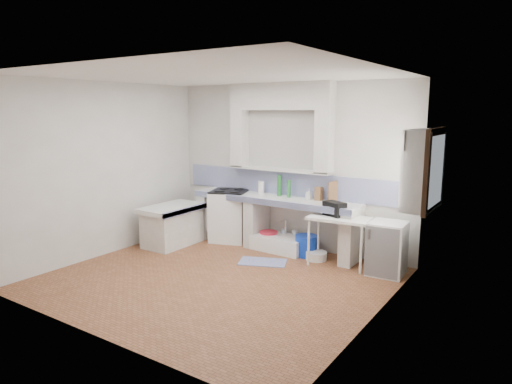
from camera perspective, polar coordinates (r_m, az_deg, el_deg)
The scene contains 36 objects.
floor at distance 6.57m, azimuth -4.91°, elevation -10.78°, with size 4.50×4.50×0.00m, color brown.
ceiling at distance 6.16m, azimuth -5.31°, elevation 14.35°, with size 4.50×4.50×0.00m, color silver.
wall_back at distance 7.86m, azimuth 4.04°, elevation 3.22°, with size 4.50×4.50×0.00m, color silver.
wall_front at distance 4.84m, azimuth -20.03°, elevation -1.72°, with size 4.50×4.50×0.00m, color silver.
wall_left at distance 7.81m, azimuth -18.14°, elevation 2.70°, with size 4.50×4.50×0.00m, color silver.
wall_right at distance 5.14m, azimuth 14.92°, elevation -0.78°, with size 4.50×4.50×0.00m, color silver.
alcove_mass at distance 7.75m, azimuth 3.02°, elevation 11.84°, with size 1.90×0.25×0.45m, color silver.
window_frame at distance 6.20m, azimuth 20.12°, elevation 2.64°, with size 0.35×0.86×1.06m, color #332010.
lace_valance at distance 6.20m, azimuth 19.03°, elevation 6.24°, with size 0.01×0.84×0.24m, color white.
counter_slab at distance 7.74m, azimuth 2.25°, elevation -0.92°, with size 3.00×0.60×0.08m, color white.
counter_lip at distance 7.51m, azimuth 1.14°, elevation -1.26°, with size 3.00×0.04×0.10m, color navy.
counter_pier_left at distance 8.63m, azimuth -5.75°, elevation -2.86°, with size 0.20×0.55×0.82m, color silver.
counter_pier_mid at distance 8.02m, azimuth 0.08°, elevation -3.81°, with size 0.20×0.55×0.82m, color silver.
counter_pier_right at distance 7.24m, azimuth 11.78°, elevation -5.58°, with size 0.20×0.55×0.82m, color silver.
peninsula_top at distance 8.12m, azimuth -10.45°, elevation -1.99°, with size 0.70×1.10×0.08m, color white.
peninsula_base at distance 8.20m, azimuth -10.37°, elevation -4.39°, with size 0.60×1.00×0.62m, color silver.
peninsula_lip at distance 7.90m, azimuth -8.72°, elevation -2.28°, with size 0.04×1.10×0.10m, color navy.
backsplash at distance 7.89m, azimuth 3.96°, elevation 1.05°, with size 4.27×0.03×0.40m, color navy.
stove at distance 8.31m, azimuth -3.31°, elevation -3.04°, with size 0.63×0.61×0.90m, color white.
sink at distance 7.80m, azimuth 3.02°, elevation -6.49°, with size 0.94×0.51×0.22m, color white.
side_table at distance 7.10m, azimuth 10.26°, elevation -6.09°, with size 0.91×0.51×0.04m, color white.
fridge at distance 6.89m, azimuth 16.04°, elevation -6.78°, with size 0.50×0.50×0.77m, color white.
bucket_red at distance 7.93m, azimuth 1.58°, elevation -5.95°, with size 0.31×0.31×0.29m, color red.
bucket_orange at distance 7.76m, azimuth 3.23°, elevation -6.53°, with size 0.26×0.26×0.24m, color orange.
bucket_blue at distance 7.54m, azimuth 6.27°, elevation -6.67°, with size 0.36×0.36×0.34m, color #1037C0.
basin_white at distance 7.40m, azimuth 7.55°, elevation -7.89°, with size 0.34×0.34×0.13m, color white.
water_bottle_a at distance 7.97m, azimuth 3.48°, elevation -5.77°, with size 0.09×0.09×0.32m, color silver.
water_bottle_b at distance 7.86m, azimuth 4.89°, elevation -5.95°, with size 0.09×0.09×0.34m, color silver.
black_bag at distance 7.05m, azimuth 9.77°, elevation -2.09°, with size 0.34×0.20×0.22m, color black.
green_bottle_a at distance 7.82m, azimuth 2.94°, elevation 0.83°, with size 0.08×0.08×0.36m, color #226F2C.
green_bottle_b at distance 7.69m, azimuth 4.12°, elevation 0.42°, with size 0.06×0.06×0.30m, color #226F2C.
knife_block at distance 7.48m, azimuth 7.83°, elevation -0.21°, with size 0.11×0.09×0.22m, color brown.
cutting_board at distance 7.37m, azimuth 9.57°, elevation 0.03°, with size 0.02×0.24×0.33m, color brown.
paper_towel at distance 8.02m, azimuth 0.65°, elevation 0.57°, with size 0.11×0.11×0.22m, color white.
soap_bottle at distance 7.56m, azimuth 6.63°, elevation -0.25°, with size 0.08×0.08×0.18m, color white.
rug at distance 7.23m, azimuth 0.86°, elevation -8.72°, with size 0.73×0.42×0.01m, color navy.
Camera 1 is at (3.84, -4.79, 2.34)m, focal length 32.05 mm.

